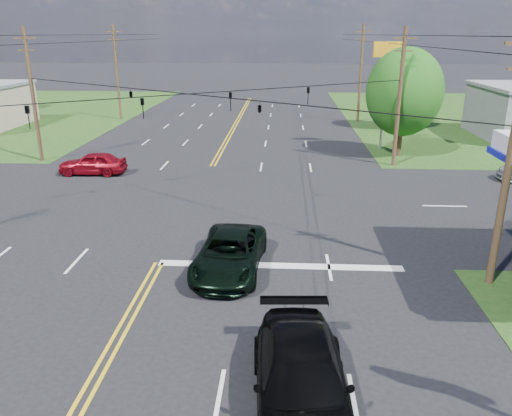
# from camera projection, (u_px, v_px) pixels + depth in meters

# --- Properties ---
(ground) EXTENTS (280.00, 280.00, 0.00)m
(ground) POSITION_uv_depth(u_px,v_px,m) (193.00, 202.00, 28.22)
(ground) COLOR black
(ground) RESTS_ON ground
(stop_bar) EXTENTS (10.00, 0.50, 0.02)m
(stop_bar) POSITION_uv_depth(u_px,v_px,m) (280.00, 266.00, 20.42)
(stop_bar) COLOR silver
(stop_bar) RESTS_ON ground
(pole_se) EXTENTS (1.60, 0.28, 9.50)m
(pole_se) POSITION_uv_depth(u_px,v_px,m) (510.00, 157.00, 17.43)
(pole_se) COLOR #47321E
(pole_se) RESTS_ON ground
(pole_nw) EXTENTS (1.60, 0.28, 9.50)m
(pole_nw) POSITION_uv_depth(u_px,v_px,m) (33.00, 94.00, 35.76)
(pole_nw) COLOR #47321E
(pole_nw) RESTS_ON ground
(pole_ne) EXTENTS (1.60, 0.28, 9.50)m
(pole_ne) POSITION_uv_depth(u_px,v_px,m) (399.00, 96.00, 34.39)
(pole_ne) COLOR #47321E
(pole_ne) RESTS_ON ground
(pole_left_far) EXTENTS (1.60, 0.28, 10.00)m
(pole_left_far) POSITION_uv_depth(u_px,v_px,m) (117.00, 71.00, 53.58)
(pole_left_far) COLOR #47321E
(pole_left_far) RESTS_ON ground
(pole_right_far) EXTENTS (1.60, 0.28, 10.00)m
(pole_right_far) POSITION_uv_depth(u_px,v_px,m) (361.00, 72.00, 52.21)
(pole_right_far) COLOR #47321E
(pole_right_far) RESTS_ON ground
(span_wire_signals) EXTENTS (26.00, 18.00, 1.13)m
(span_wire_signals) POSITION_uv_depth(u_px,v_px,m) (188.00, 94.00, 26.24)
(span_wire_signals) COLOR black
(span_wire_signals) RESTS_ON ground
(power_lines) EXTENTS (26.04, 100.00, 0.64)m
(power_lines) POSITION_uv_depth(u_px,v_px,m) (178.00, 43.00, 23.49)
(power_lines) COLOR black
(power_lines) RESTS_ON ground
(tree_right_a) EXTENTS (5.70, 5.70, 8.18)m
(tree_right_a) POSITION_uv_depth(u_px,v_px,m) (404.00, 92.00, 37.18)
(tree_right_a) COLOR #47321E
(tree_right_a) RESTS_ON ground
(tree_right_b) EXTENTS (4.94, 4.94, 7.09)m
(tree_right_b) POSITION_uv_depth(u_px,v_px,m) (402.00, 86.00, 48.57)
(tree_right_b) COLOR #47321E
(tree_right_b) RESTS_ON ground
(pickup_dkgreen) EXTENTS (2.86, 5.56, 1.50)m
(pickup_dkgreen) POSITION_uv_depth(u_px,v_px,m) (230.00, 253.00, 19.80)
(pickup_dkgreen) COLOR black
(pickup_dkgreen) RESTS_ON ground
(suv_black) EXTENTS (2.72, 6.00, 1.70)m
(suv_black) POSITION_uv_depth(u_px,v_px,m) (301.00, 382.00, 12.32)
(suv_black) COLOR black
(suv_black) RESTS_ON ground
(sedan_red) EXTENTS (4.47, 1.90, 1.51)m
(sedan_red) POSITION_uv_depth(u_px,v_px,m) (93.00, 163.00, 33.56)
(sedan_red) COLOR maroon
(sedan_red) RESTS_ON ground
(polesign_ne) EXTENTS (2.34, 0.63, 8.46)m
(polesign_ne) POSITION_uv_depth(u_px,v_px,m) (387.00, 66.00, 38.89)
(polesign_ne) COLOR #A5A5AA
(polesign_ne) RESTS_ON ground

